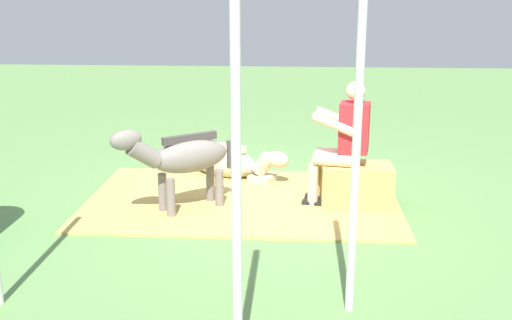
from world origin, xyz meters
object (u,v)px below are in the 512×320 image
(pony_standing, at_px, (183,158))
(pony_lying, at_px, (231,163))
(hay_bale, at_px, (356,186))
(soda_bottle, at_px, (391,187))
(person_seated, at_px, (343,139))
(tent_pole_left, at_px, (356,155))
(tent_pole_mid, at_px, (236,187))

(pony_standing, relative_size, pony_lying, 0.88)
(hay_bale, height_order, pony_lying, hay_bale)
(pony_lying, xyz_separation_m, soda_bottle, (-1.85, 0.64, -0.06))
(person_seated, distance_m, pony_lying, 1.66)
(pony_lying, height_order, tent_pole_left, tent_pole_left)
(pony_lying, bearing_deg, tent_pole_mid, 96.73)
(pony_lying, bearing_deg, tent_pole_left, 110.87)
(hay_bale, bearing_deg, tent_pole_mid, 71.42)
(person_seated, distance_m, tent_pole_left, 2.26)
(hay_bale, relative_size, person_seated, 0.55)
(hay_bale, distance_m, soda_bottle, 0.51)
(pony_lying, relative_size, soda_bottle, 4.73)
(hay_bale, distance_m, tent_pole_mid, 3.23)
(tent_pole_left, bearing_deg, hay_bale, -96.36)
(tent_pole_left, xyz_separation_m, tent_pole_mid, (0.74, 0.73, 0.00))
(pony_lying, distance_m, tent_pole_mid, 4.01)
(pony_standing, xyz_separation_m, pony_lying, (-0.36, -1.21, -0.39))
(tent_pole_left, bearing_deg, tent_pole_mid, 44.52)
(pony_lying, bearing_deg, hay_bale, 147.12)
(soda_bottle, bearing_deg, person_seated, 25.23)
(hay_bale, height_order, pony_standing, pony_standing)
(person_seated, relative_size, tent_pole_left, 0.58)
(pony_standing, height_order, tent_pole_mid, tent_pole_mid)
(hay_bale, bearing_deg, soda_bottle, -144.80)
(pony_standing, bearing_deg, tent_pole_mid, 107.15)
(person_seated, relative_size, tent_pole_mid, 0.58)
(hay_bale, height_order, tent_pole_mid, tent_pole_mid)
(person_seated, bearing_deg, tent_pole_mid, 74.41)
(person_seated, xyz_separation_m, pony_lying, (1.28, -0.91, -0.55))
(soda_bottle, relative_size, tent_pole_left, 0.12)
(person_seated, height_order, pony_standing, person_seated)
(soda_bottle, bearing_deg, tent_pole_mid, 66.60)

